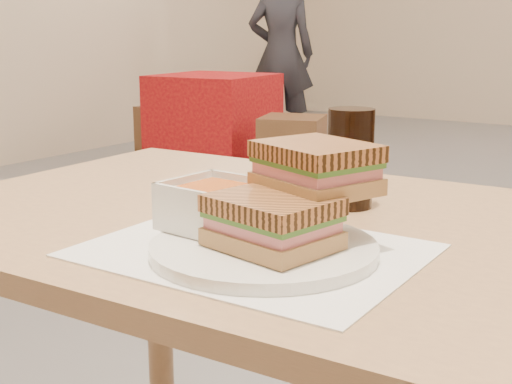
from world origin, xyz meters
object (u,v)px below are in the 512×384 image
Objects in this scene: main_table at (326,305)px; panini_lower at (272,222)px; cola_glass at (350,158)px; patron_a at (281,54)px; bg_chair_0l at (165,132)px; bg_chair_0r at (292,150)px; bg_table_0 at (214,121)px; soup_bowl at (215,207)px; plate at (264,249)px.

panini_lower reaches higher than main_table.
cola_glass is (-0.04, 0.27, 0.03)m from panini_lower.
patron_a is (-2.86, 4.48, 0.16)m from main_table.
bg_chair_0r is at bearing -10.60° from bg_chair_0l.
bg_table_0 is 0.55m from bg_chair_0l.
bg_chair_0r is at bearing 122.20° from cola_glass.
soup_bowl reaches higher than bg_chair_0l.
plate is 2.26× the size of soup_bowl.
plate is at bearing -85.25° from cola_glass.
cola_glass is 0.09× the size of patron_a.
cola_glass is at bearing 98.15° from panini_lower.
main_table is at bearing -57.44° from patron_a.
bg_chair_0l is (-3.25, 3.52, -0.56)m from plate.
patron_a is (-2.86, 4.64, 0.04)m from plate.
bg_chair_0r is (-1.92, 3.11, -0.41)m from main_table.
plate is 0.52× the size of bg_chair_0r.
patron_a is (-0.95, 1.37, 0.57)m from bg_chair_0r.
main_table is at bearing -58.38° from bg_chair_0r.
soup_bowl is 3.78m from bg_chair_0r.
plate is at bearing -89.48° from main_table.
main_table is 4.69× the size of plate.
soup_bowl is at bearing -60.58° from bg_chair_0r.
cola_glass is 3.61m from bg_chair_0r.
patron_a is at bearing 97.25° from bg_table_0.
patron_a is (-2.84, 4.38, -0.03)m from cola_glass.
patron_a is at bearing 71.07° from bg_chair_0l.
cola_glass is 0.33× the size of bg_chair_0l.
main_table is at bearing 90.52° from plate.
bg_table_0 is 1.91× the size of bg_chair_0l.
bg_chair_0l is 0.27× the size of patron_a.
plate is at bearing -59.62° from bg_chair_0r.
patron_a is (-0.15, 1.18, 0.46)m from bg_table_0.
soup_bowl reaches higher than bg_chair_0r.
main_table is at bearing -78.75° from cola_glass.
soup_bowl is 4.36m from bg_table_0.
panini_lower is 0.30× the size of bg_chair_0r.
soup_bowl is 0.23× the size of bg_chair_0r.
patron_a is at bearing 122.97° from cola_glass.
bg_chair_0l is at bearing 134.00° from main_table.
cola_glass reaches higher than panini_lower.
bg_table_0 is at bearing 128.08° from plate.
bg_table_0 is at bearing 129.38° from main_table.
bg_chair_0r is 1.76m from patron_a.
bg_chair_0l is 1.35m from bg_chair_0r.
patron_a reaches higher than main_table.
bg_chair_0r is at bearing -55.37° from patron_a.
bg_chair_0r is 0.31× the size of patron_a.
cola_glass is 0.17× the size of bg_table_0.
plate is at bearing -58.32° from patron_a.
soup_bowl is 0.10m from panini_lower.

